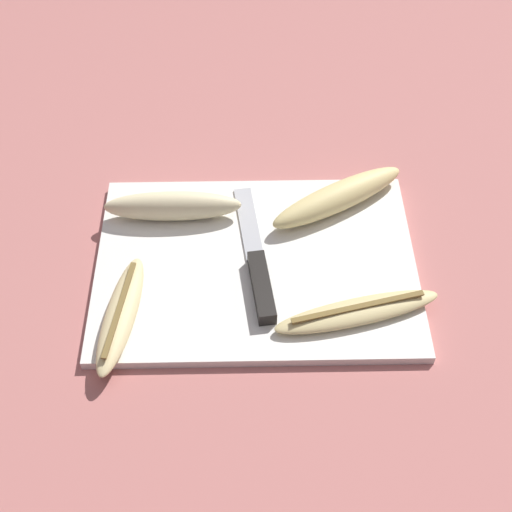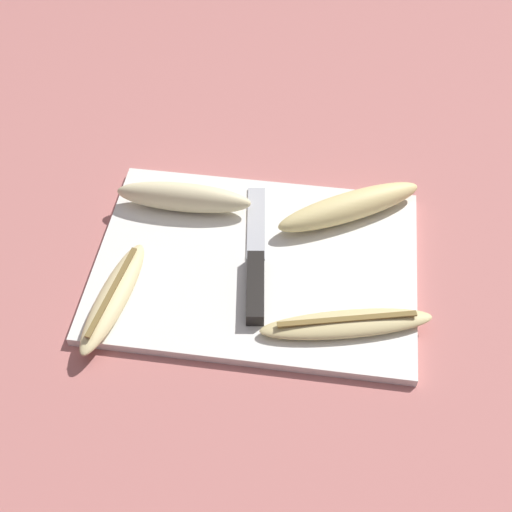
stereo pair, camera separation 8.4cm
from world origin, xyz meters
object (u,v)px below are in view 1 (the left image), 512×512
knife (259,274)px  banana_mellow_near (121,314)px  banana_cream_curved (173,206)px  banana_spotted_left (358,312)px  banana_golden_short (338,197)px

knife → banana_mellow_near: bearing=-167.2°
banana_mellow_near → knife: bearing=20.1°
banana_cream_curved → banana_spotted_left: (0.21, -0.16, -0.01)m
banana_cream_curved → banana_spotted_left: size_ratio=0.87×
banana_golden_short → knife: bearing=-131.6°
banana_golden_short → banana_cream_curved: 0.21m
knife → banana_golden_short: (0.10, 0.11, 0.01)m
banana_spotted_left → knife: bearing=152.7°
banana_spotted_left → banana_mellow_near: bearing=-179.9°
banana_golden_short → banana_mellow_near: banana_golden_short is taller
banana_spotted_left → banana_golden_short: bearing=92.2°
banana_golden_short → banana_cream_curved: (-0.21, -0.01, 0.00)m
banana_golden_short → banana_mellow_near: (-0.25, -0.17, -0.01)m
banana_cream_curved → banana_spotted_left: bearing=-36.2°
knife → banana_mellow_near: 0.16m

